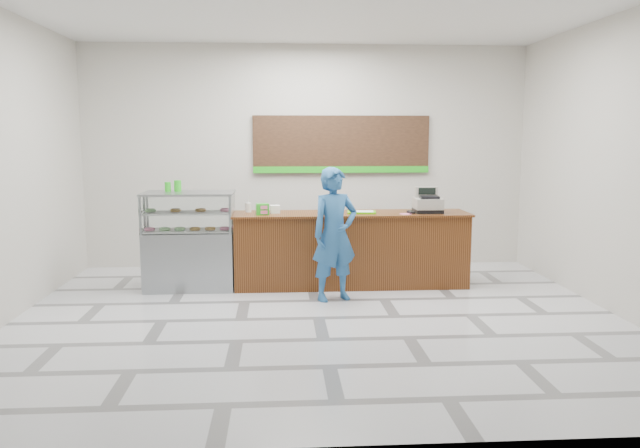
{
  "coord_description": "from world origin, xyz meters",
  "views": [
    {
      "loc": [
        -0.44,
        -6.95,
        2.1
      ],
      "look_at": [
        0.07,
        0.9,
        0.97
      ],
      "focal_mm": 35.0,
      "sensor_mm": 36.0,
      "label": 1
    }
  ],
  "objects": [
    {
      "name": "card_terminal",
      "position": [
        1.35,
        1.4,
        1.05
      ],
      "size": [
        0.09,
        0.15,
        0.04
      ],
      "primitive_type": "cube",
      "rotation": [
        0.0,
        0.0,
        0.16
      ],
      "color": "black",
      "rests_on": "sales_counter"
    },
    {
      "name": "donut_decal",
      "position": [
        1.27,
        1.35,
        1.03
      ],
      "size": [
        0.17,
        0.17,
        0.0
      ],
      "primitive_type": "cylinder",
      "color": "pink",
      "rests_on": "sales_counter"
    },
    {
      "name": "sales_counter",
      "position": [
        0.55,
        1.55,
        0.52
      ],
      "size": [
        3.26,
        0.76,
        1.03
      ],
      "color": "brown",
      "rests_on": "floor"
    },
    {
      "name": "cash_register",
      "position": [
        1.61,
        1.5,
        1.16
      ],
      "size": [
        0.37,
        0.39,
        0.35
      ],
      "rotation": [
        0.0,
        0.0,
        -0.02
      ],
      "color": "black",
      "rests_on": "sales_counter"
    },
    {
      "name": "promo_box",
      "position": [
        -0.67,
        1.41,
        1.1
      ],
      "size": [
        0.18,
        0.14,
        0.15
      ],
      "primitive_type": "cube",
      "rotation": [
        0.0,
        0.0,
        0.15
      ],
      "color": "green",
      "rests_on": "sales_counter"
    },
    {
      "name": "green_cup_left",
      "position": [
        -1.96,
        1.66,
        1.39
      ],
      "size": [
        0.08,
        0.08,
        0.13
      ],
      "primitive_type": "cylinder",
      "color": "green",
      "rests_on": "display_case"
    },
    {
      "name": "floor",
      "position": [
        0.0,
        0.0,
        0.0
      ],
      "size": [
        7.0,
        7.0,
        0.0
      ],
      "primitive_type": "plane",
      "color": "silver",
      "rests_on": "ground"
    },
    {
      "name": "menu_board",
      "position": [
        0.55,
        2.96,
        1.93
      ],
      "size": [
        2.8,
        0.06,
        0.9
      ],
      "color": "black",
      "rests_on": "back_wall"
    },
    {
      "name": "customer",
      "position": [
        0.25,
        0.81,
        0.85
      ],
      "size": [
        0.73,
        0.61,
        1.7
      ],
      "primitive_type": "imported",
      "rotation": [
        0.0,
        0.0,
        0.38
      ],
      "color": "#255A92",
      "rests_on": "floor"
    },
    {
      "name": "serving_tray",
      "position": [
        0.69,
        1.53,
        1.04
      ],
      "size": [
        0.42,
        0.32,
        0.02
      ],
      "rotation": [
        0.0,
        0.0,
        -0.11
      ],
      "color": "#45B800",
      "rests_on": "sales_counter"
    },
    {
      "name": "ceiling",
      "position": [
        0.0,
        0.0,
        3.5
      ],
      "size": [
        7.0,
        7.0,
        0.0
      ],
      "primitive_type": "plane",
      "rotation": [
        3.14,
        0.0,
        0.0
      ],
      "color": "silver",
      "rests_on": "back_wall"
    },
    {
      "name": "napkin_box",
      "position": [
        -0.5,
        1.57,
        1.08
      ],
      "size": [
        0.14,
        0.14,
        0.11
      ],
      "primitive_type": "cube",
      "rotation": [
        0.0,
        0.0,
        0.11
      ],
      "color": "white",
      "rests_on": "sales_counter"
    },
    {
      "name": "green_cup_right",
      "position": [
        -1.83,
        1.68,
        1.41
      ],
      "size": [
        0.1,
        0.1,
        0.15
      ],
      "primitive_type": "cylinder",
      "color": "green",
      "rests_on": "display_case"
    },
    {
      "name": "back_wall",
      "position": [
        0.0,
        3.0,
        1.75
      ],
      "size": [
        7.0,
        0.0,
        7.0
      ],
      "primitive_type": "plane",
      "rotation": [
        1.57,
        0.0,
        0.0
      ],
      "color": "beige",
      "rests_on": "floor"
    },
    {
      "name": "display_case",
      "position": [
        -1.67,
        1.55,
        0.68
      ],
      "size": [
        1.22,
        0.72,
        1.33
      ],
      "color": "gray",
      "rests_on": "floor"
    },
    {
      "name": "straw_cup",
      "position": [
        -0.87,
        1.72,
        1.09
      ],
      "size": [
        0.09,
        0.09,
        0.13
      ],
      "primitive_type": "cylinder",
      "color": "silver",
      "rests_on": "sales_counter"
    }
  ]
}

